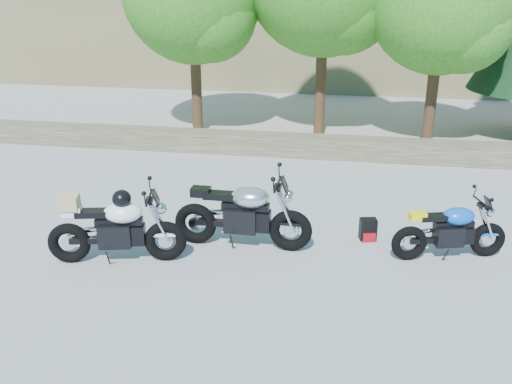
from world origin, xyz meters
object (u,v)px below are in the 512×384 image
blue_bike (451,232)px  backpack (368,230)px  white_bike (115,227)px  silver_bike (243,215)px

blue_bike → backpack: (-1.21, 0.44, -0.27)m
white_bike → blue_bike: bearing=-1.5°
silver_bike → blue_bike: bearing=3.1°
white_bike → backpack: 4.04m
silver_bike → blue_bike: silver_bike is taller
silver_bike → white_bike: size_ratio=1.08×
white_bike → backpack: white_bike is taller
silver_bike → backpack: bearing=17.3°
white_bike → blue_bike: size_ratio=1.17×
silver_bike → backpack: (1.97, 0.60, -0.37)m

